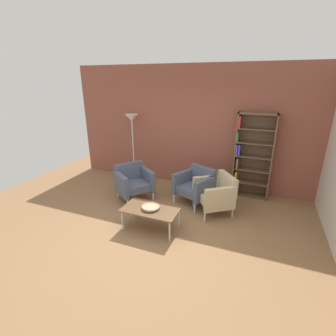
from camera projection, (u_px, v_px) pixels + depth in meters
name	position (u px, v px, depth m)	size (l,w,h in m)	color
ground_plane	(152.00, 235.00, 4.25)	(8.32, 8.32, 0.00)	olive
brick_back_panel	(195.00, 128.00, 5.90)	(6.40, 0.12, 2.90)	brown
bookshelf_tall	(251.00, 157.00, 5.42)	(0.80, 0.30, 1.90)	brown
coffee_table_low	(151.00, 210.00, 4.32)	(1.00, 0.56, 0.40)	brown
decorative_bowl	(151.00, 207.00, 4.29)	(0.32, 0.32, 0.05)	tan
armchair_by_bookshelf	(196.00, 185.00, 5.24)	(0.92, 0.89, 0.78)	#4C566B
armchair_corner_red	(133.00, 181.00, 5.43)	(0.94, 0.95, 0.78)	#4C566B
armchair_near_window	(216.00, 193.00, 4.88)	(0.93, 0.95, 0.78)	#C6B289
floor_lamp_torchiere	(132.00, 126.00, 6.13)	(0.32, 0.32, 1.74)	silver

